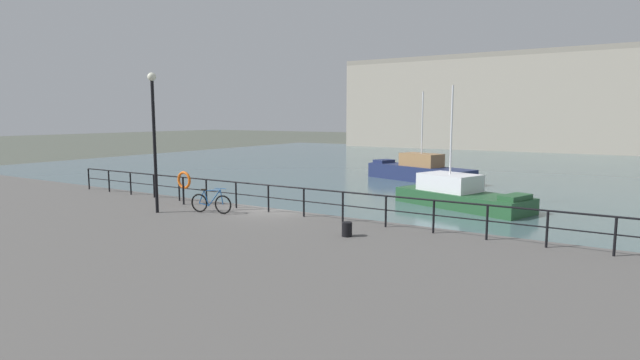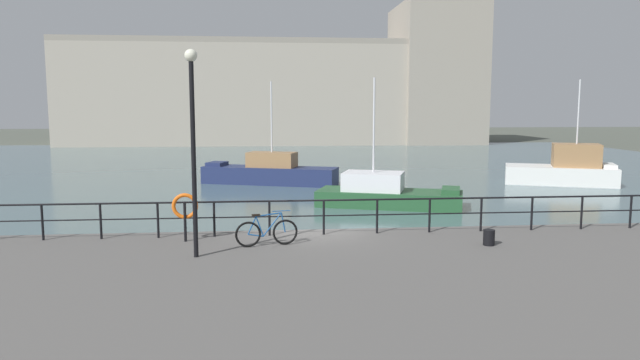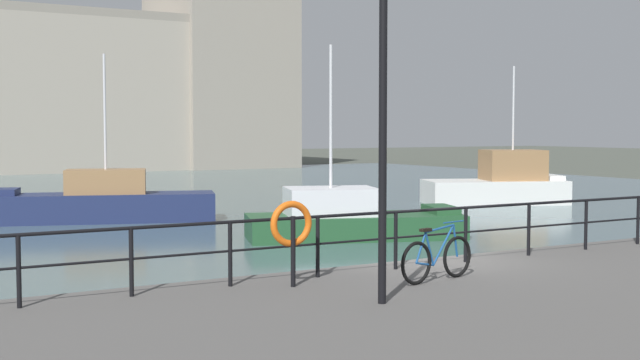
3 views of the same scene
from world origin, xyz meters
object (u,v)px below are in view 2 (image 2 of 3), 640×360
moored_white_yacht (565,169)px  moored_cabin_cruiser (269,172)px  life_ring_stand (185,208)px  mooring_bollard (489,238)px  parked_bicycle (267,232)px  quay_lamp_post (193,128)px  harbor_building (314,91)px  moored_small_launch (386,193)px

moored_white_yacht → moored_cabin_cruiser: bearing=-162.9°
moored_white_yacht → life_ring_stand: size_ratio=5.17×
moored_cabin_cruiser → moored_white_yacht: moored_white_yacht is taller
mooring_bollard → moored_cabin_cruiser: bearing=105.4°
parked_bicycle → quay_lamp_post: bearing=-162.1°
harbor_building → parked_bicycle: size_ratio=31.50×
harbor_building → life_ring_stand: harbor_building is taller
moored_cabin_cruiser → mooring_bollard: 22.54m
mooring_bollard → quay_lamp_post: size_ratio=0.08×
harbor_building → parked_bicycle: harbor_building is taller
mooring_bollard → moored_small_launch: bearing=91.2°
mooring_bollard → life_ring_stand: 8.68m
moored_cabin_cruiser → quay_lamp_post: 22.63m
moored_small_launch → mooring_bollard: size_ratio=17.04×
life_ring_stand → quay_lamp_post: (0.51, -1.85, 2.34)m
quay_lamp_post → moored_small_launch: bearing=59.5°
parked_bicycle → moored_cabin_cruiser: bearing=77.9°
moored_cabin_cruiser → parked_bicycle: (-0.22, -21.22, 0.69)m
harbor_building → mooring_bollard: (-0.41, -64.02, -5.84)m
moored_white_yacht → mooring_bollard: moored_white_yacht is taller
quay_lamp_post → moored_cabin_cruiser: bearing=84.7°
life_ring_stand → quay_lamp_post: size_ratio=0.26×
harbor_building → parked_bicycle: bearing=-95.9°
harbor_building → moored_cabin_cruiser: size_ratio=6.22×
moored_white_yacht → quay_lamp_post: moored_white_yacht is taller
moored_small_launch → life_ring_stand: (-8.26, -11.31, 1.38)m
harbor_building → life_ring_stand: size_ratio=39.39×
moored_white_yacht → parked_bicycle: bearing=-111.8°
moored_small_launch → parked_bicycle: moored_small_launch is taller
moored_cabin_cruiser → parked_bicycle: bearing=108.7°
harbor_building → moored_white_yacht: 46.31m
moored_white_yacht → harbor_building: bearing=128.5°
life_ring_stand → mooring_bollard: bearing=-8.9°
harbor_building → quay_lamp_post: (-8.44, -64.54, -2.75)m
harbor_building → parked_bicycle: (-6.62, -63.52, -5.67)m
moored_white_yacht → moored_small_launch: size_ratio=0.96×
moored_white_yacht → quay_lamp_post: 29.38m
moored_white_yacht → mooring_bollard: 23.65m
moored_small_launch → parked_bicycle: size_ratio=4.29×
moored_white_yacht → mooring_bollard: size_ratio=16.43×
moored_cabin_cruiser → moored_white_yacht: (18.85, -1.88, 0.20)m
life_ring_stand → moored_white_yacht: bearing=40.9°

